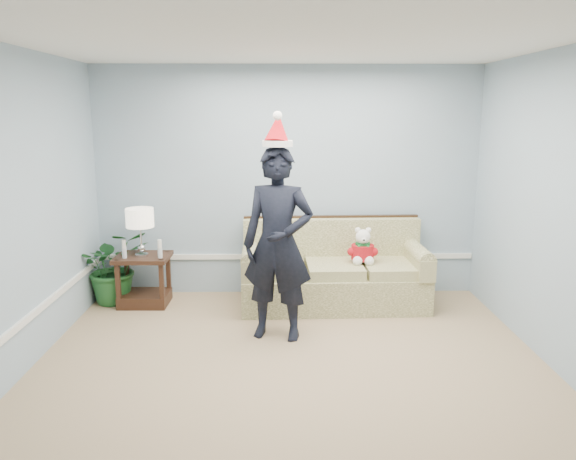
# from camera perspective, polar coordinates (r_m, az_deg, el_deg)

# --- Properties ---
(room_shell) EXTENTS (4.54, 5.04, 2.74)m
(room_shell) POSITION_cam_1_polar(r_m,az_deg,el_deg) (4.17, 0.43, 0.61)
(room_shell) COLOR tan
(room_shell) RESTS_ON ground
(wainscot_trim) EXTENTS (4.49, 4.99, 0.06)m
(wainscot_trim) POSITION_cam_1_polar(r_m,az_deg,el_deg) (5.65, -11.96, -6.06)
(wainscot_trim) COLOR white
(wainscot_trim) RESTS_ON room_shell
(sofa) EXTENTS (2.09, 0.94, 0.97)m
(sofa) POSITION_cam_1_polar(r_m,az_deg,el_deg) (6.45, 4.60, -4.54)
(sofa) COLOR brown
(sofa) RESTS_ON room_shell
(side_table) EXTENTS (0.61, 0.51, 0.58)m
(side_table) POSITION_cam_1_polar(r_m,az_deg,el_deg) (6.64, -14.38, -5.46)
(side_table) COLOR #3C2016
(side_table) RESTS_ON room_shell
(table_lamp) EXTENTS (0.31, 0.31, 0.55)m
(table_lamp) POSITION_cam_1_polar(r_m,az_deg,el_deg) (6.42, -14.82, 1.00)
(table_lamp) COLOR silver
(table_lamp) RESTS_ON side_table
(candle_pair) EXTENTS (0.45, 0.05, 0.21)m
(candle_pair) POSITION_cam_1_polar(r_m,az_deg,el_deg) (6.42, -14.61, -1.94)
(candle_pair) COLOR silver
(candle_pair) RESTS_ON side_table
(houseplant) EXTENTS (1.00, 0.96, 0.85)m
(houseplant) POSITION_cam_1_polar(r_m,az_deg,el_deg) (6.76, -17.25, -3.55)
(houseplant) COLOR #1F5926
(houseplant) RESTS_ON room_shell
(man) EXTENTS (0.76, 0.59, 1.86)m
(man) POSITION_cam_1_polar(r_m,az_deg,el_deg) (5.35, -1.02, -1.44)
(man) COLOR black
(man) RESTS_ON room_shell
(santa_hat) EXTENTS (0.34, 0.37, 0.33)m
(santa_hat) POSITION_cam_1_polar(r_m,az_deg,el_deg) (5.22, -1.07, 10.03)
(santa_hat) COLOR white
(santa_hat) RESTS_ON man
(teddy_bear) EXTENTS (0.26, 0.29, 0.41)m
(teddy_bear) POSITION_cam_1_polar(r_m,az_deg,el_deg) (6.32, 7.60, -2.03)
(teddy_bear) COLOR white
(teddy_bear) RESTS_ON sofa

